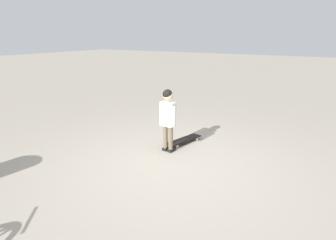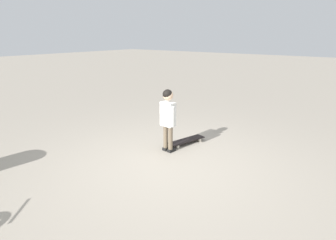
# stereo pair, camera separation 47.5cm
# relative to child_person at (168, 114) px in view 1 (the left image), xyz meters

# --- Properties ---
(ground_plane) EXTENTS (50.00, 50.00, 0.00)m
(ground_plane) POSITION_rel_child_person_xyz_m (-0.50, -0.41, -0.66)
(ground_plane) COLOR #9E9384
(child_person) EXTENTS (0.25, 0.35, 1.06)m
(child_person) POSITION_rel_child_person_xyz_m (0.00, 0.00, 0.00)
(child_person) COLOR brown
(child_person) RESTS_ON ground
(skateboard) EXTENTS (0.78, 0.37, 0.07)m
(skateboard) POSITION_rel_child_person_xyz_m (0.48, -0.05, -0.60)
(skateboard) COLOR black
(skateboard) RESTS_ON ground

